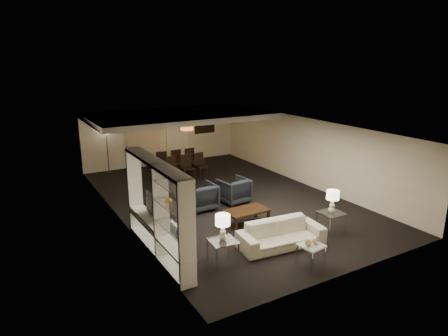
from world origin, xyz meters
TOP-DOWN VIEW (x-y plane):
  - floor at (0.00, 0.00)m, footprint 11.00×11.00m
  - ceiling at (0.00, 0.00)m, footprint 7.00×11.00m
  - wall_back at (0.00, 5.50)m, footprint 7.00×0.02m
  - wall_front at (0.00, -5.50)m, footprint 7.00×0.02m
  - wall_left at (-3.50, 0.00)m, footprint 0.02×11.00m
  - wall_right at (3.50, 0.00)m, footprint 0.02×11.00m
  - ceiling_soffit at (0.00, 3.50)m, footprint 7.00×4.00m
  - curtains at (-0.90, 5.42)m, footprint 1.50×0.12m
  - door at (0.70, 5.47)m, footprint 0.90×0.05m
  - painting at (2.10, 5.46)m, footprint 0.95×0.04m
  - media_unit at (-3.31, -2.60)m, footprint 0.38×3.40m
  - pendant_light at (0.30, 3.50)m, footprint 0.52×0.52m
  - sofa at (-0.46, -3.69)m, footprint 2.28×1.08m
  - coffee_table at (-0.46, -2.09)m, footprint 1.23×0.74m
  - armchair_left at (-1.06, -0.39)m, footprint 0.88×0.91m
  - armchair_right at (0.14, -0.39)m, footprint 0.96×0.99m
  - side_table_left at (-2.16, -3.69)m, footprint 0.65×0.65m
  - side_table_right at (1.24, -3.69)m, footprint 0.61×0.61m
  - table_lamp_left at (-2.16, -3.69)m, footprint 0.34×0.34m
  - table_lamp_right at (1.24, -3.69)m, footprint 0.36×0.36m
  - marble_table at (-0.46, -4.79)m, footprint 0.57×0.57m
  - gold_gourd_a at (-0.56, -4.79)m, footprint 0.16×0.16m
  - gold_gourd_b at (-0.36, -4.79)m, footprint 0.14×0.14m
  - television at (-3.28, -2.02)m, footprint 1.02×0.13m
  - vase_blue at (-3.31, -3.91)m, footprint 0.17×0.17m
  - vase_amber at (-3.31, -3.32)m, footprint 0.16×0.16m
  - floor_speaker at (-2.88, -0.82)m, footprint 0.12×0.12m
  - dining_table at (-0.12, 3.29)m, footprint 1.89×1.07m
  - chair_nl at (-0.72, 2.64)m, footprint 0.49×0.49m
  - chair_nm at (-0.12, 2.64)m, footprint 0.49×0.49m
  - chair_nr at (0.48, 2.64)m, footprint 0.50×0.50m
  - chair_fl at (-0.72, 3.94)m, footprint 0.51×0.51m
  - chair_fm at (-0.12, 3.94)m, footprint 0.47×0.47m
  - chair_fr at (0.48, 3.94)m, footprint 0.49×0.49m
  - floor_lamp at (-2.52, 5.20)m, footprint 0.34×0.34m

SIDE VIEW (x-z plane):
  - floor at x=0.00m, z-range 0.00..0.00m
  - coffee_table at x=-0.46m, z-range 0.00..0.43m
  - marble_table at x=-0.46m, z-range 0.00..0.50m
  - side_table_left at x=-2.16m, z-range 0.00..0.57m
  - side_table_right at x=1.24m, z-range 0.00..0.57m
  - sofa at x=-0.46m, z-range 0.00..0.64m
  - dining_table at x=-0.12m, z-range 0.00..0.66m
  - armchair_left at x=-1.06m, z-range 0.00..0.82m
  - armchair_right at x=0.14m, z-range 0.00..0.82m
  - floor_speaker at x=-2.88m, z-range 0.00..0.94m
  - chair_nl at x=-0.72m, z-range 0.00..0.98m
  - chair_nm at x=-0.12m, z-range 0.00..0.98m
  - chair_nr at x=0.48m, z-range 0.00..0.98m
  - chair_fl at x=-0.72m, z-range 0.00..0.98m
  - chair_fm at x=-0.12m, z-range 0.00..0.98m
  - chair_fr at x=0.48m, z-range 0.00..0.98m
  - gold_gourd_b at x=-0.36m, z-range 0.50..0.65m
  - gold_gourd_a at x=-0.56m, z-range 0.50..0.67m
  - table_lamp_left at x=-2.16m, z-range 0.57..1.19m
  - table_lamp_right at x=1.24m, z-range 0.57..1.19m
  - floor_lamp at x=-2.52m, z-range 0.00..1.87m
  - television at x=-3.28m, z-range 0.75..1.33m
  - door at x=0.70m, z-range 0.00..2.10m
  - vase_blue at x=-3.31m, z-range 1.06..1.24m
  - media_unit at x=-3.31m, z-range 0.00..2.35m
  - curtains at x=-0.90m, z-range 0.00..2.40m
  - wall_back at x=0.00m, z-range 0.00..2.50m
  - wall_front at x=0.00m, z-range 0.00..2.50m
  - wall_left at x=-3.50m, z-range 0.00..2.50m
  - wall_right at x=3.50m, z-range 0.00..2.50m
  - painting at x=2.10m, z-range 1.23..1.88m
  - vase_amber at x=-3.31m, z-range 1.56..1.73m
  - pendant_light at x=0.30m, z-range 1.80..2.04m
  - ceiling_soffit at x=0.00m, z-range 2.30..2.50m
  - ceiling at x=0.00m, z-range 2.49..2.51m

